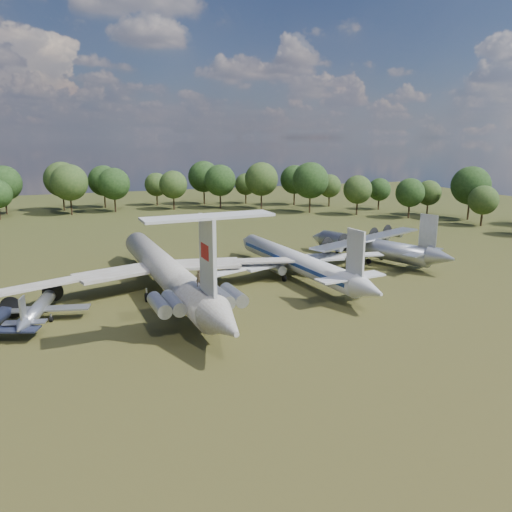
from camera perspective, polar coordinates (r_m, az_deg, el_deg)
name	(u,v)px	position (r m, az deg, el deg)	size (l,w,h in m)	color
ground	(181,293)	(75.37, -8.58, -4.19)	(300.00, 300.00, 0.00)	#213913
il62_airliner	(166,276)	(74.14, -10.27, -2.24)	(44.84, 58.29, 5.72)	silver
tu104_jet	(295,265)	(82.01, 4.51, -1.00)	(33.65, 44.87, 4.49)	silver
an12_transport	(372,250)	(95.46, 13.09, 0.70)	(29.63, 33.12, 4.36)	#ABAEB3
small_prop_northwest	(38,312)	(68.55, -23.65, -5.90)	(12.34, 16.83, 2.47)	#A4A7AC
person_on_il62	(198,278)	(58.23, -6.60, -2.53)	(0.70, 0.46, 1.91)	olive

